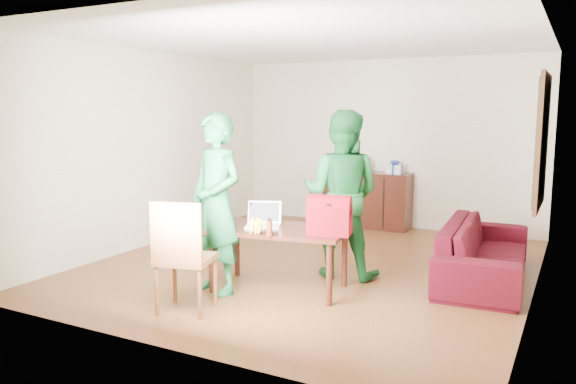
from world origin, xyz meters
The scene contains 10 objects.
room centered at (0.01, 0.13, 1.31)m, with size 5.20×5.70×2.90m.
table centered at (0.08, -1.01, 0.59)m, with size 1.53×1.01×0.67m.
chair centered at (-0.39, -1.98, 0.31)m, with size 0.59×0.58×1.08m.
person_near centered at (-0.46, -1.37, 0.94)m, with size 0.68×0.45×1.88m, color #156230.
person_far centered at (0.46, -0.22, 0.95)m, with size 0.92×0.72×1.90m, color #145E27.
laptop centered at (-0.09, -1.05, 0.71)m, with size 0.43×0.38×0.25m.
bananas centered at (0.02, -1.38, 0.70)m, with size 0.17×0.11×0.06m, color gold, non-canonical shape.
bottle centered at (0.19, -1.40, 0.76)m, with size 0.06×0.06×0.18m, color #592614.
red_bag centered at (0.68, -1.05, 0.82)m, with size 0.42×0.24×0.31m, color maroon.
sofa centered at (1.95, 0.41, 0.32)m, with size 2.19×0.86×0.64m, color #400811.
Camera 1 is at (2.85, -6.07, 1.89)m, focal length 35.00 mm.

